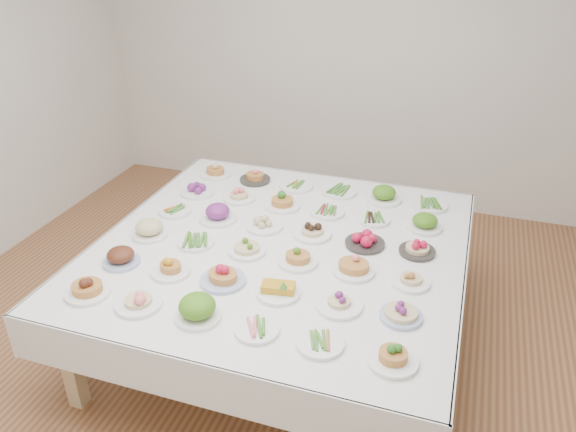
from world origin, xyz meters
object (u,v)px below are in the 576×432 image
(dish_35, at_px, (430,204))
(display_table, at_px, (281,253))
(dish_0, at_px, (86,285))
(dish_18, at_px, (175,210))

(dish_35, bearing_deg, display_table, -135.32)
(dish_0, relative_size, dish_35, 0.99)
(display_table, height_order, dish_18, dish_18)
(display_table, xyz_separation_m, dish_18, (-0.84, 0.17, 0.08))
(display_table, bearing_deg, dish_18, 168.43)
(dish_0, xyz_separation_m, dish_18, (-0.01, 1.01, -0.05))
(dish_0, xyz_separation_m, dish_35, (1.67, 1.67, -0.04))
(dish_18, relative_size, dish_35, 0.90)
(dish_18, distance_m, dish_35, 1.81)
(display_table, height_order, dish_0, dish_0)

